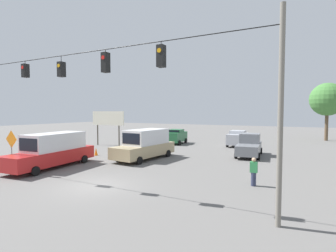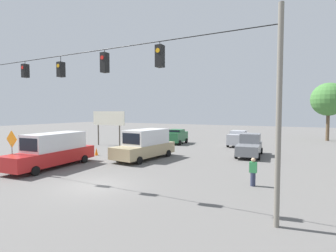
{
  "view_description": "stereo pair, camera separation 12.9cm",
  "coord_description": "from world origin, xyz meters",
  "px_view_note": "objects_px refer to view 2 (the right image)",
  "views": [
    {
      "loc": [
        -10.57,
        11.08,
        4.24
      ],
      "look_at": [
        -0.37,
        -8.18,
        3.04
      ],
      "focal_mm": 28.0,
      "sensor_mm": 36.0,
      "label": 1
    },
    {
      "loc": [
        -10.69,
        11.02,
        4.24
      ],
      "look_at": [
        -0.37,
        -8.18,
        3.04
      ],
      "focal_mm": 28.0,
      "sensor_mm": 36.0,
      "label": 2
    }
  ],
  "objects_px": {
    "pedestrian": "(253,172)",
    "overhead_signal_span": "(83,95)",
    "sedan_green_withflow_far": "(177,136)",
    "traffic_cone_third": "(96,152)",
    "work_zone_sign": "(12,142)",
    "roadside_billboard": "(109,120)",
    "pickup_truck_grey_oncoming_far": "(250,146)",
    "traffic_cone_nearest": "(57,159)",
    "traffic_cone_second": "(78,155)",
    "box_truck_red_parked_shoulder": "(53,150)",
    "tree_horizon_left": "(329,100)",
    "sedan_silver_oncoming_deep": "(238,138)",
    "box_truck_tan_withflow_mid": "(145,144)"
  },
  "relations": [
    {
      "from": "pedestrian",
      "to": "tree_horizon_left",
      "type": "relative_size",
      "value": 0.19
    },
    {
      "from": "traffic_cone_nearest",
      "to": "traffic_cone_second",
      "type": "xyz_separation_m",
      "value": [
        0.1,
        -2.31,
        0.0
      ]
    },
    {
      "from": "traffic_cone_second",
      "to": "roadside_billboard",
      "type": "bearing_deg",
      "value": -65.72
    },
    {
      "from": "box_truck_tan_withflow_mid",
      "to": "tree_horizon_left",
      "type": "distance_m",
      "value": 29.62
    },
    {
      "from": "sedan_silver_oncoming_deep",
      "to": "traffic_cone_second",
      "type": "height_order",
      "value": "sedan_silver_oncoming_deep"
    },
    {
      "from": "pickup_truck_grey_oncoming_far",
      "to": "roadside_billboard",
      "type": "bearing_deg",
      "value": 1.59
    },
    {
      "from": "sedan_silver_oncoming_deep",
      "to": "traffic_cone_second",
      "type": "distance_m",
      "value": 18.97
    },
    {
      "from": "traffic_cone_nearest",
      "to": "traffic_cone_third",
      "type": "distance_m",
      "value": 4.67
    },
    {
      "from": "overhead_signal_span",
      "to": "traffic_cone_third",
      "type": "bearing_deg",
      "value": -49.4
    },
    {
      "from": "overhead_signal_span",
      "to": "pickup_truck_grey_oncoming_far",
      "type": "bearing_deg",
      "value": -110.32
    },
    {
      "from": "sedan_green_withflow_far",
      "to": "tree_horizon_left",
      "type": "distance_m",
      "value": 22.96
    },
    {
      "from": "box_truck_red_parked_shoulder",
      "to": "traffic_cone_third",
      "type": "relative_size",
      "value": 10.02
    },
    {
      "from": "overhead_signal_span",
      "to": "box_truck_tan_withflow_mid",
      "type": "relative_size",
      "value": 2.93
    },
    {
      "from": "sedan_green_withflow_far",
      "to": "pedestrian",
      "type": "xyz_separation_m",
      "value": [
        -12.56,
        15.58,
        -0.18
      ]
    },
    {
      "from": "pedestrian",
      "to": "overhead_signal_span",
      "type": "bearing_deg",
      "value": 32.76
    },
    {
      "from": "overhead_signal_span",
      "to": "sedan_silver_oncoming_deep",
      "type": "relative_size",
      "value": 4.25
    },
    {
      "from": "box_truck_tan_withflow_mid",
      "to": "traffic_cone_nearest",
      "type": "height_order",
      "value": "box_truck_tan_withflow_mid"
    },
    {
      "from": "overhead_signal_span",
      "to": "traffic_cone_nearest",
      "type": "xyz_separation_m",
      "value": [
        7.37,
        -4.09,
        -4.78
      ]
    },
    {
      "from": "traffic_cone_second",
      "to": "pedestrian",
      "type": "relative_size",
      "value": 0.46
    },
    {
      "from": "sedan_silver_oncoming_deep",
      "to": "box_truck_red_parked_shoulder",
      "type": "relative_size",
      "value": 0.62
    },
    {
      "from": "box_truck_red_parked_shoulder",
      "to": "traffic_cone_second",
      "type": "relative_size",
      "value": 10.02
    },
    {
      "from": "sedan_green_withflow_far",
      "to": "overhead_signal_span",
      "type": "bearing_deg",
      "value": 102.75
    },
    {
      "from": "overhead_signal_span",
      "to": "tree_horizon_left",
      "type": "height_order",
      "value": "tree_horizon_left"
    },
    {
      "from": "roadside_billboard",
      "to": "pedestrian",
      "type": "distance_m",
      "value": 21.71
    },
    {
      "from": "pickup_truck_grey_oncoming_far",
      "to": "traffic_cone_second",
      "type": "relative_size",
      "value": 7.46
    },
    {
      "from": "traffic_cone_nearest",
      "to": "pedestrian",
      "type": "height_order",
      "value": "pedestrian"
    },
    {
      "from": "work_zone_sign",
      "to": "pedestrian",
      "type": "bearing_deg",
      "value": -167.24
    },
    {
      "from": "sedan_silver_oncoming_deep",
      "to": "traffic_cone_nearest",
      "type": "height_order",
      "value": "sedan_silver_oncoming_deep"
    },
    {
      "from": "overhead_signal_span",
      "to": "sedan_green_withflow_far",
      "type": "relative_size",
      "value": 4.75
    },
    {
      "from": "pedestrian",
      "to": "sedan_green_withflow_far",
      "type": "bearing_deg",
      "value": -51.13
    },
    {
      "from": "traffic_cone_nearest",
      "to": "work_zone_sign",
      "type": "bearing_deg",
      "value": 63.68
    },
    {
      "from": "sedan_green_withflow_far",
      "to": "traffic_cone_second",
      "type": "xyz_separation_m",
      "value": [
        2.79,
        14.26,
        -0.62
      ]
    },
    {
      "from": "overhead_signal_span",
      "to": "traffic_cone_third",
      "type": "relative_size",
      "value": 26.6
    },
    {
      "from": "traffic_cone_second",
      "to": "tree_horizon_left",
      "type": "xyz_separation_m",
      "value": [
        -20.55,
        -27.91,
        5.63
      ]
    },
    {
      "from": "box_truck_red_parked_shoulder",
      "to": "sedan_green_withflow_far",
      "type": "bearing_deg",
      "value": -96.16
    },
    {
      "from": "traffic_cone_nearest",
      "to": "pedestrian",
      "type": "xyz_separation_m",
      "value": [
        -15.25,
        -0.98,
        0.44
      ]
    },
    {
      "from": "traffic_cone_third",
      "to": "work_zone_sign",
      "type": "relative_size",
      "value": 0.26
    },
    {
      "from": "traffic_cone_third",
      "to": "work_zone_sign",
      "type": "bearing_deg",
      "value": 80.53
    },
    {
      "from": "sedan_silver_oncoming_deep",
      "to": "traffic_cone_third",
      "type": "bearing_deg",
      "value": 51.88
    },
    {
      "from": "traffic_cone_nearest",
      "to": "traffic_cone_second",
      "type": "bearing_deg",
      "value": -87.63
    },
    {
      "from": "traffic_cone_nearest",
      "to": "tree_horizon_left",
      "type": "distance_m",
      "value": 36.92
    },
    {
      "from": "pickup_truck_grey_oncoming_far",
      "to": "traffic_cone_third",
      "type": "xyz_separation_m",
      "value": [
        13.21,
        6.65,
        -0.61
      ]
    },
    {
      "from": "roadside_billboard",
      "to": "box_truck_red_parked_shoulder",
      "type": "bearing_deg",
      "value": 111.92
    },
    {
      "from": "box_truck_tan_withflow_mid",
      "to": "sedan_green_withflow_far",
      "type": "distance_m",
      "value": 11.49
    },
    {
      "from": "traffic_cone_nearest",
      "to": "tree_horizon_left",
      "type": "xyz_separation_m",
      "value": [
        -20.46,
        -30.22,
        5.63
      ]
    },
    {
      "from": "sedan_silver_oncoming_deep",
      "to": "box_truck_red_parked_shoulder",
      "type": "bearing_deg",
      "value": 63.24
    },
    {
      "from": "work_zone_sign",
      "to": "pickup_truck_grey_oncoming_far",
      "type": "bearing_deg",
      "value": -135.71
    },
    {
      "from": "pickup_truck_grey_oncoming_far",
      "to": "tree_horizon_left",
      "type": "distance_m",
      "value": 20.91
    },
    {
      "from": "sedan_green_withflow_far",
      "to": "traffic_cone_third",
      "type": "bearing_deg",
      "value": 76.65
    },
    {
      "from": "overhead_signal_span",
      "to": "traffic_cone_nearest",
      "type": "relative_size",
      "value": 26.6
    }
  ]
}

